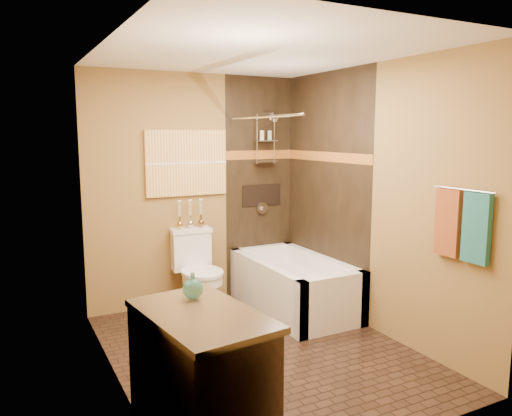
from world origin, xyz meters
TOP-DOWN VIEW (x-y plane):
  - floor at (0.00, 0.00)m, footprint 3.00×3.00m
  - wall_left at (-1.20, 0.00)m, footprint 0.02×3.00m
  - wall_right at (1.20, 0.00)m, footprint 0.02×3.00m
  - wall_back at (0.00, 1.50)m, footprint 2.40×0.02m
  - wall_front at (0.00, -1.50)m, footprint 2.40×0.02m
  - ceiling at (0.00, 0.00)m, footprint 3.00×3.00m
  - alcove_tile_back at (0.78, 1.49)m, footprint 0.85×0.01m
  - alcove_tile_right at (1.19, 0.75)m, footprint 0.01×1.50m
  - mosaic_band_back at (0.78, 1.48)m, footprint 0.85×0.01m
  - mosaic_band_right at (1.18, 0.75)m, footprint 0.01×1.50m
  - alcove_niche at (0.80, 1.48)m, footprint 0.50×0.01m
  - shower_fixtures at (0.80, 1.38)m, footprint 0.24×0.33m
  - curtain_rod at (0.40, 0.75)m, footprint 0.03×1.55m
  - towel_bar at (1.15, -1.05)m, footprint 0.02×0.55m
  - towel_teal at (1.16, -1.18)m, footprint 0.05×0.22m
  - towel_rust at (1.16, -0.92)m, footprint 0.05×0.22m
  - sunset_painting at (-0.11, 1.48)m, footprint 0.90×0.04m
  - vanity_mirror at (-1.19, -1.00)m, footprint 0.01×1.00m
  - bathtub at (0.80, 0.75)m, footprint 0.80×1.50m
  - toilet at (-0.11, 1.20)m, footprint 0.45×0.66m
  - vanity at (-0.92, -1.00)m, footprint 0.69×1.01m
  - teal_bottle at (-0.87, -0.75)m, footprint 0.15×0.15m
  - bud_vases at (-0.11, 1.39)m, footprint 0.31×0.06m

SIDE VIEW (x-z plane):
  - floor at x=0.00m, z-range 0.00..0.00m
  - bathtub at x=0.80m, z-range -0.05..0.50m
  - vanity at x=-0.92m, z-range 0.00..0.84m
  - toilet at x=-0.11m, z-range 0.01..0.86m
  - teal_bottle at x=-0.87m, z-range 0.82..1.02m
  - bud_vases at x=-0.11m, z-range 0.87..1.17m
  - alcove_niche at x=0.80m, z-range 1.02..1.27m
  - towel_teal at x=1.16m, z-range 0.92..1.44m
  - towel_rust at x=1.16m, z-range 0.92..1.44m
  - wall_left at x=-1.20m, z-range 0.00..2.50m
  - wall_right at x=1.20m, z-range 0.00..2.50m
  - wall_back at x=0.00m, z-range 0.00..2.50m
  - wall_front at x=0.00m, z-range 0.00..2.50m
  - alcove_tile_back at x=0.78m, z-range 0.00..2.50m
  - alcove_tile_right at x=1.19m, z-range 0.00..2.50m
  - towel_bar at x=1.15m, z-range 1.44..1.46m
  - vanity_mirror at x=-1.19m, z-range 1.05..1.95m
  - sunset_painting at x=-0.11m, z-range 1.20..1.90m
  - mosaic_band_back at x=0.78m, z-range 1.57..1.67m
  - mosaic_band_right at x=1.18m, z-range 1.57..1.67m
  - shower_fixtures at x=0.80m, z-range 1.08..2.25m
  - curtain_rod at x=0.40m, z-range 2.01..2.03m
  - ceiling at x=0.00m, z-range 2.50..2.50m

